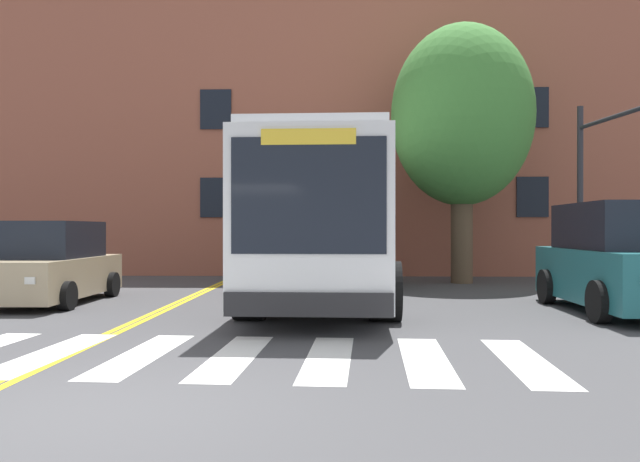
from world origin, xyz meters
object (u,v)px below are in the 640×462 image
at_px(car_tan_near_lane, 54,265).
at_px(street_tree_curbside_large, 462,116).
at_px(city_bus, 326,222).
at_px(traffic_light_near_corner, 621,160).
at_px(car_teal_far_lane, 619,261).

bearing_deg(car_tan_near_lane, street_tree_curbside_large, 28.31).
bearing_deg(street_tree_curbside_large, car_tan_near_lane, -151.69).
height_order(city_bus, street_tree_curbside_large, street_tree_curbside_large).
distance_m(city_bus, traffic_light_near_corner, 7.15).
height_order(city_bus, car_teal_far_lane, city_bus).
height_order(traffic_light_near_corner, street_tree_curbside_large, street_tree_curbside_large).
height_order(city_bus, car_tan_near_lane, city_bus).
bearing_deg(street_tree_curbside_large, city_bus, -131.20).
bearing_deg(city_bus, traffic_light_near_corner, 3.10).
xyz_separation_m(car_tan_near_lane, street_tree_curbside_large, (10.17, 5.48, 4.28)).
bearing_deg(street_tree_curbside_large, traffic_light_near_corner, -55.43).
height_order(car_teal_far_lane, traffic_light_near_corner, traffic_light_near_corner).
relative_size(car_tan_near_lane, traffic_light_near_corner, 0.85).
relative_size(city_bus, car_tan_near_lane, 2.58).
relative_size(car_teal_far_lane, traffic_light_near_corner, 0.96).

